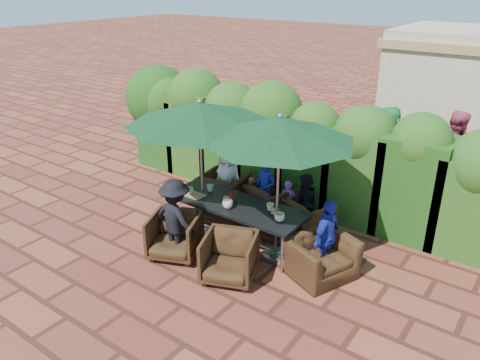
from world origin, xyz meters
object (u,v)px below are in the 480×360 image
Objects in this scene: dining_table at (236,207)px; chair_end_right at (321,251)px; chair_far_left at (224,190)px; chair_far_mid at (271,201)px; chair_near_right at (229,256)px; umbrella_left at (200,114)px; chair_far_right at (309,216)px; chair_near_left at (175,234)px; umbrella_right at (280,129)px.

chair_end_right reaches higher than dining_table.
dining_table is 2.92× the size of chair_far_left.
chair_far_left is 2.74m from chair_end_right.
chair_near_right is (0.51, -1.98, 0.00)m from chair_far_mid.
umbrella_left is 2.66m from chair_far_right.
chair_near_left is 2.42m from chair_end_right.
umbrella_left is at bearing 69.90° from chair_far_mid.
umbrella_right is (0.80, 0.05, 1.54)m from dining_table.
chair_end_right is (2.24, 0.91, 0.02)m from chair_near_left.
chair_near_right is (1.14, 0.00, -0.00)m from chair_near_left.
chair_near_right is (-0.34, -1.92, 0.03)m from chair_far_right.
chair_near_left is 1.14m from chair_near_right.
umbrella_right is 2.52× the size of chair_end_right.
umbrella_left is (-0.75, 0.01, 1.54)m from dining_table.
dining_table is at bearing 104.75° from chair_far_mid.
chair_end_right is at bearing -1.25° from dining_table.
chair_far_left is 1.07× the size of chair_near_right.
umbrella_right is at bearing 1.28° from umbrella_left.
chair_far_mid is at bearing 51.60° from umbrella_left.
chair_far_left reaches higher than dining_table.
chair_end_right is at bearing 149.92° from chair_far_right.
umbrella_left is at bearing -178.72° from umbrella_right.
chair_near_left is (0.18, -0.95, -1.81)m from umbrella_left.
umbrella_left is 2.43m from chair_near_right.
umbrella_right is (1.55, 0.03, -0.00)m from umbrella_left.
umbrella_right is 2.85× the size of chair_far_left.
chair_near_right is (0.57, -0.94, -0.27)m from dining_table.
dining_table is 1.73m from umbrella_right.
dining_table reaches higher than chair_far_right.
umbrella_left is 3.01m from chair_end_right.
dining_table is 3.11× the size of chair_near_right.
chair_far_right is at bearing 30.43° from umbrella_left.
chair_far_right is 0.76× the size of chair_end_right.
chair_near_left is at bearing 158.42° from chair_near_right.
umbrella_left is at bearing 111.38° from chair_end_right.
chair_far_mid is 1.93m from chair_end_right.
chair_near_right is at bearing -103.06° from umbrella_right.
chair_far_right is (1.66, 0.97, -1.84)m from umbrella_left.
chair_far_mid is 0.99× the size of chair_near_right.
chair_near_left is 0.83× the size of chair_end_right.
chair_far_left is at bearing 154.91° from umbrella_right.
chair_end_right reaches higher than chair_far_right.
umbrella_left reaches higher than chair_far_right.
dining_table is 1.13m from chair_near_left.
umbrella_right is 2.60m from chair_far_left.
umbrella_right is at bearing 107.06° from chair_end_right.
dining_table is at bearing 99.55° from chair_near_right.
chair_near_right is at bearing 151.88° from chair_end_right.
chair_near_left is at bearing 134.56° from chair_end_right.
chair_far_left is 1.00m from chair_far_mid.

